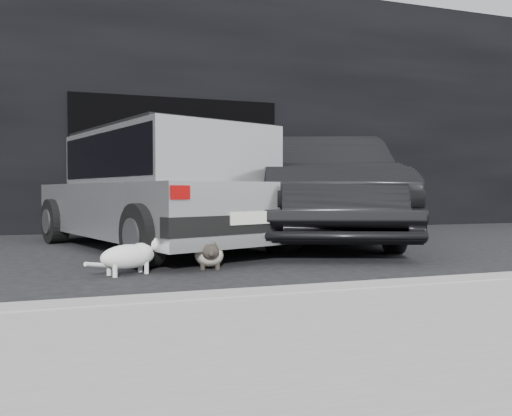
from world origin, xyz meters
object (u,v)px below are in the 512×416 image
object	(u,v)px
second_car	(322,189)
cat_white	(132,255)
silver_hatchback	(161,184)
cat_siamese	(209,254)

from	to	relation	value
second_car	cat_white	bearing A→B (deg)	-124.66
silver_hatchback	second_car	distance (m)	2.51
cat_siamese	cat_white	world-z (taller)	cat_white
silver_hatchback	cat_white	bearing A→B (deg)	-124.57
silver_hatchback	cat_white	size ratio (longest dim) A/B	6.46
second_car	cat_white	xyz separation A→B (m)	(-3.03, -2.22, -0.64)
silver_hatchback	cat_siamese	bearing A→B (deg)	-102.29
silver_hatchback	cat_siamese	distance (m)	2.05
cat_siamese	cat_white	xyz separation A→B (m)	(-0.79, -0.15, 0.04)
silver_hatchback	second_car	xyz separation A→B (m)	(2.51, 0.18, -0.06)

